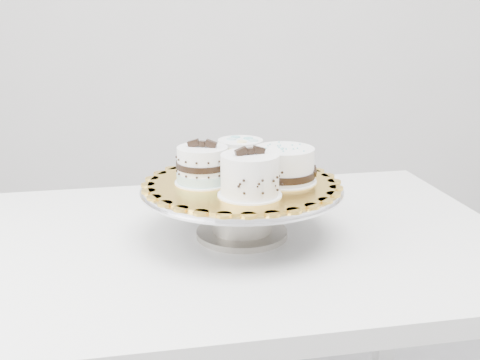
{
  "coord_description": "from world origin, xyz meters",
  "views": [
    {
      "loc": [
        0.04,
        -1.02,
        1.21
      ],
      "look_at": [
        0.1,
        0.1,
        0.87
      ],
      "focal_mm": 45.0,
      "sensor_mm": 36.0,
      "label": 1
    }
  ],
  "objects": [
    {
      "name": "cake_swirl",
      "position": [
        0.12,
        0.02,
        0.9
      ],
      "size": [
        0.13,
        0.13,
        0.09
      ],
      "rotation": [
        0.0,
        0.0,
        0.3
      ],
      "color": "white",
      "rests_on": "cake_board"
    },
    {
      "name": "cake_banded",
      "position": [
        0.03,
        0.11,
        0.9
      ],
      "size": [
        0.12,
        0.12,
        0.09
      ],
      "rotation": [
        0.0,
        0.0,
        -0.26
      ],
      "color": "white",
      "rests_on": "cake_board"
    },
    {
      "name": "cake_stand",
      "position": [
        0.11,
        0.11,
        0.82
      ],
      "size": [
        0.4,
        0.4,
        0.11
      ],
      "color": "gray",
      "rests_on": "table"
    },
    {
      "name": "table",
      "position": [
        0.07,
        0.1,
        0.67
      ],
      "size": [
        1.25,
        0.92,
        0.75
      ],
      "rotation": [
        0.0,
        0.0,
        0.14
      ],
      "color": "white",
      "rests_on": "floor"
    },
    {
      "name": "cake_dots",
      "position": [
        0.11,
        0.18,
        0.9
      ],
      "size": [
        0.11,
        0.11,
        0.07
      ],
      "rotation": [
        0.0,
        0.0,
        0.03
      ],
      "color": "white",
      "rests_on": "cake_board"
    },
    {
      "name": "cake_ribbon",
      "position": [
        0.19,
        0.11,
        0.89
      ],
      "size": [
        0.14,
        0.13,
        0.07
      ],
      "rotation": [
        0.0,
        0.0,
        -0.11
      ],
      "color": "white",
      "rests_on": "cake_board"
    },
    {
      "name": "cake_board",
      "position": [
        0.11,
        0.11,
        0.86
      ],
      "size": [
        0.47,
        0.47,
        0.01
      ],
      "primitive_type": "cylinder",
      "rotation": [
        0.0,
        0.0,
        -0.37
      ],
      "color": "orange",
      "rests_on": "cake_stand"
    }
  ]
}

